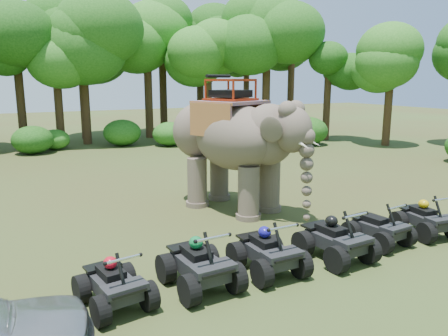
{
  "coord_description": "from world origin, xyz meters",
  "views": [
    {
      "loc": [
        -5.72,
        -9.95,
        4.46
      ],
      "look_at": [
        0.0,
        1.2,
        1.9
      ],
      "focal_mm": 35.0,
      "sensor_mm": 36.0,
      "label": 1
    }
  ],
  "objects_px": {
    "elephant": "(233,144)",
    "atv_5": "(427,214)",
    "atv_3": "(336,234)",
    "atv_1": "(200,258)",
    "atv_2": "(268,245)",
    "atv_4": "(379,222)",
    "atv_0": "(114,277)"
  },
  "relations": [
    {
      "from": "elephant",
      "to": "atv_5",
      "type": "height_order",
      "value": "elephant"
    },
    {
      "from": "elephant",
      "to": "atv_3",
      "type": "xyz_separation_m",
      "value": [
        0.17,
        -5.09,
        -1.61
      ]
    },
    {
      "from": "atv_3",
      "to": "atv_1",
      "type": "bearing_deg",
      "value": 173.48
    },
    {
      "from": "atv_2",
      "to": "atv_4",
      "type": "distance_m",
      "value": 3.69
    },
    {
      "from": "elephant",
      "to": "atv_2",
      "type": "xyz_separation_m",
      "value": [
        -1.74,
        -4.96,
        -1.63
      ]
    },
    {
      "from": "atv_1",
      "to": "atv_4",
      "type": "xyz_separation_m",
      "value": [
        5.41,
        0.11,
        -0.07
      ]
    },
    {
      "from": "elephant",
      "to": "atv_2",
      "type": "relative_size",
      "value": 3.05
    },
    {
      "from": "atv_0",
      "to": "atv_5",
      "type": "height_order",
      "value": "atv_5"
    },
    {
      "from": "atv_0",
      "to": "atv_4",
      "type": "xyz_separation_m",
      "value": [
        7.25,
        0.07,
        -0.0
      ]
    },
    {
      "from": "elephant",
      "to": "atv_3",
      "type": "height_order",
      "value": "elephant"
    },
    {
      "from": "elephant",
      "to": "atv_4",
      "type": "distance_m",
      "value": 5.46
    },
    {
      "from": "atv_0",
      "to": "atv_1",
      "type": "height_order",
      "value": "atv_1"
    },
    {
      "from": "atv_1",
      "to": "atv_4",
      "type": "distance_m",
      "value": 5.41
    },
    {
      "from": "elephant",
      "to": "atv_3",
      "type": "bearing_deg",
      "value": -110.61
    },
    {
      "from": "atv_3",
      "to": "atv_5",
      "type": "height_order",
      "value": "atv_3"
    },
    {
      "from": "atv_4",
      "to": "atv_5",
      "type": "height_order",
      "value": "atv_5"
    },
    {
      "from": "elephant",
      "to": "atv_2",
      "type": "height_order",
      "value": "elephant"
    },
    {
      "from": "atv_0",
      "to": "atv_4",
      "type": "distance_m",
      "value": 7.25
    },
    {
      "from": "elephant",
      "to": "atv_0",
      "type": "distance_m",
      "value": 7.41
    },
    {
      "from": "atv_5",
      "to": "atv_2",
      "type": "bearing_deg",
      "value": -171.94
    },
    {
      "from": "atv_3",
      "to": "atv_4",
      "type": "relative_size",
      "value": 1.11
    },
    {
      "from": "atv_1",
      "to": "atv_2",
      "type": "xyz_separation_m",
      "value": [
        1.72,
        -0.04,
        -0.02
      ]
    },
    {
      "from": "atv_1",
      "to": "atv_5",
      "type": "xyz_separation_m",
      "value": [
        7.18,
        -0.01,
        -0.06
      ]
    },
    {
      "from": "elephant",
      "to": "atv_4",
      "type": "relative_size",
      "value": 3.31
    },
    {
      "from": "atv_0",
      "to": "atv_4",
      "type": "relative_size",
      "value": 1.0
    },
    {
      "from": "atv_1",
      "to": "atv_3",
      "type": "xyz_separation_m",
      "value": [
        3.64,
        -0.17,
        -0.01
      ]
    },
    {
      "from": "atv_5",
      "to": "atv_3",
      "type": "bearing_deg",
      "value": -169.64
    },
    {
      "from": "atv_4",
      "to": "atv_5",
      "type": "relative_size",
      "value": 0.97
    },
    {
      "from": "atv_0",
      "to": "atv_3",
      "type": "relative_size",
      "value": 0.9
    },
    {
      "from": "atv_5",
      "to": "atv_1",
      "type": "bearing_deg",
      "value": -172.31
    },
    {
      "from": "elephant",
      "to": "atv_5",
      "type": "distance_m",
      "value": 6.4
    },
    {
      "from": "atv_4",
      "to": "atv_2",
      "type": "bearing_deg",
      "value": 176.52
    }
  ]
}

